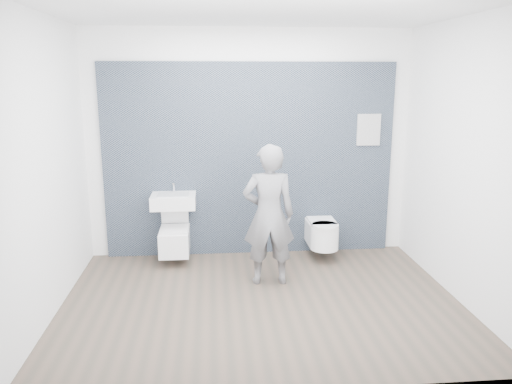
{
  "coord_description": "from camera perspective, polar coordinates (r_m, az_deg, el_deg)",
  "views": [
    {
      "loc": [
        -0.47,
        -4.66,
        2.23
      ],
      "look_at": [
        0.0,
        0.6,
        1.0
      ],
      "focal_mm": 35.0,
      "sensor_mm": 36.0,
      "label": 1
    }
  ],
  "objects": [
    {
      "name": "info_placard",
      "position": [
        6.77,
        12.08,
        -6.42
      ],
      "size": [
        0.29,
        0.03,
        0.39
      ],
      "primitive_type": "cube",
      "color": "white",
      "rests_on": "ground"
    },
    {
      "name": "visitor",
      "position": [
        5.37,
        1.47,
        -2.65
      ],
      "size": [
        0.57,
        0.37,
        1.54
      ],
      "primitive_type": "imported",
      "rotation": [
        0.0,
        0.0,
        3.13
      ],
      "color": "slate",
      "rests_on": "ground"
    },
    {
      "name": "toilet_square",
      "position": [
        6.18,
        -9.28,
        -5.32
      ],
      "size": [
        0.35,
        0.51,
        0.68
      ],
      "color": "white",
      "rests_on": "ground"
    },
    {
      "name": "ground",
      "position": [
        5.19,
        0.61,
        -12.35
      ],
      "size": [
        4.0,
        4.0,
        0.0
      ],
      "primitive_type": "plane",
      "color": "brown",
      "rests_on": "ground"
    },
    {
      "name": "tile_wall",
      "position": [
        6.54,
        -0.69,
        -6.82
      ],
      "size": [
        3.6,
        0.06,
        2.4
      ],
      "primitive_type": "cube",
      "color": "black",
      "rests_on": "ground"
    },
    {
      "name": "washbasin",
      "position": [
        6.1,
        -9.41,
        -0.97
      ],
      "size": [
        0.53,
        0.4,
        0.4
      ],
      "color": "white",
      "rests_on": "ground"
    },
    {
      "name": "room_shell",
      "position": [
        4.71,
        0.66,
        7.13
      ],
      "size": [
        4.0,
        4.0,
        4.0
      ],
      "color": "white",
      "rests_on": "ground"
    },
    {
      "name": "toilet_rounded",
      "position": [
        6.26,
        7.61,
        -4.76
      ],
      "size": [
        0.34,
        0.58,
        0.32
      ],
      "color": "white",
      "rests_on": "ground"
    }
  ]
}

